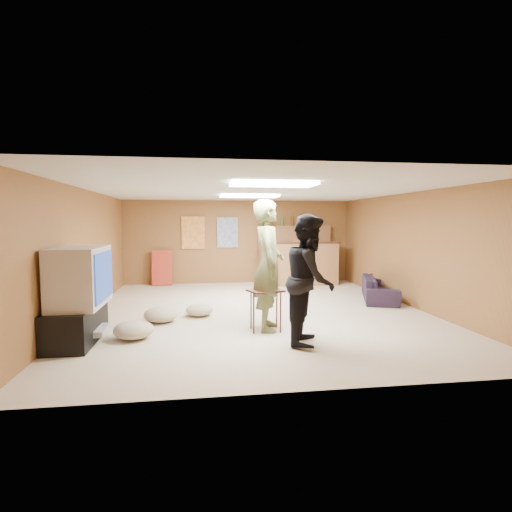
{
  "coord_description": "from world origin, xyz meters",
  "views": [
    {
      "loc": [
        -1.05,
        -7.13,
        1.64
      ],
      "look_at": [
        0.0,
        0.2,
        1.0
      ],
      "focal_mm": 28.0,
      "sensor_mm": 36.0,
      "label": 1
    }
  ],
  "objects": [
    {
      "name": "ground",
      "position": [
        0.0,
        0.0,
        0.0
      ],
      "size": [
        7.0,
        7.0,
        0.0
      ],
      "primitive_type": "plane",
      "color": "#C1B094",
      "rests_on": "ground"
    },
    {
      "name": "ceiling",
      "position": [
        0.0,
        0.0,
        2.2
      ],
      "size": [
        6.0,
        7.0,
        0.02
      ],
      "primitive_type": "cube",
      "color": "silver",
      "rests_on": "ground"
    },
    {
      "name": "wall_back",
      "position": [
        0.0,
        3.5,
        1.1
      ],
      "size": [
        6.0,
        0.02,
        2.2
      ],
      "primitive_type": "cube",
      "color": "brown",
      "rests_on": "ground"
    },
    {
      "name": "wall_front",
      "position": [
        0.0,
        -3.5,
        1.1
      ],
      "size": [
        6.0,
        0.02,
        2.2
      ],
      "primitive_type": "cube",
      "color": "brown",
      "rests_on": "ground"
    },
    {
      "name": "wall_left",
      "position": [
        -3.0,
        0.0,
        1.1
      ],
      "size": [
        0.02,
        7.0,
        2.2
      ],
      "primitive_type": "cube",
      "color": "brown",
      "rests_on": "ground"
    },
    {
      "name": "wall_right",
      "position": [
        3.0,
        0.0,
        1.1
      ],
      "size": [
        0.02,
        7.0,
        2.2
      ],
      "primitive_type": "cube",
      "color": "brown",
      "rests_on": "ground"
    },
    {
      "name": "tv_stand",
      "position": [
        -2.72,
        -1.5,
        0.25
      ],
      "size": [
        0.55,
        1.3,
        0.5
      ],
      "primitive_type": "cube",
      "color": "black",
      "rests_on": "ground"
    },
    {
      "name": "dvd_box",
      "position": [
        -2.5,
        -1.5,
        0.15
      ],
      "size": [
        0.35,
        0.5,
        0.08
      ],
      "primitive_type": "cube",
      "color": "#B2B2B7",
      "rests_on": "tv_stand"
    },
    {
      "name": "tv_body",
      "position": [
        -2.65,
        -1.5,
        0.9
      ],
      "size": [
        0.6,
        1.1,
        0.8
      ],
      "primitive_type": "cube",
      "color": "#B2B2B7",
      "rests_on": "tv_stand"
    },
    {
      "name": "tv_screen",
      "position": [
        -2.34,
        -1.5,
        0.9
      ],
      "size": [
        0.02,
        0.95,
        0.65
      ],
      "primitive_type": "cube",
      "color": "navy",
      "rests_on": "tv_body"
    },
    {
      "name": "bar_counter",
      "position": [
        1.5,
        2.95,
        0.55
      ],
      "size": [
        2.0,
        0.6,
        1.1
      ],
      "primitive_type": "cube",
      "color": "#905D34",
      "rests_on": "ground"
    },
    {
      "name": "bar_lip",
      "position": [
        1.5,
        2.7,
        1.1
      ],
      "size": [
        2.1,
        0.12,
        0.05
      ],
      "primitive_type": "cube",
      "color": "#3F1D14",
      "rests_on": "bar_counter"
    },
    {
      "name": "bar_shelf",
      "position": [
        1.5,
        3.4,
        1.5
      ],
      "size": [
        2.0,
        0.18,
        0.05
      ],
      "primitive_type": "cube",
      "color": "#905D34",
      "rests_on": "bar_backing"
    },
    {
      "name": "bar_backing",
      "position": [
        1.5,
        3.42,
        1.2
      ],
      "size": [
        2.0,
        0.14,
        0.6
      ],
      "primitive_type": "cube",
      "color": "#905D34",
      "rests_on": "bar_counter"
    },
    {
      "name": "poster_left",
      "position": [
        -1.2,
        3.46,
        1.35
      ],
      "size": [
        0.6,
        0.03,
        0.85
      ],
      "primitive_type": "cube",
      "color": "#BF3F26",
      "rests_on": "wall_back"
    },
    {
      "name": "poster_right",
      "position": [
        -0.3,
        3.46,
        1.35
      ],
      "size": [
        0.55,
        0.03,
        0.8
      ],
      "primitive_type": "cube",
      "color": "#334C99",
      "rests_on": "wall_back"
    },
    {
      "name": "folding_chair_stack",
      "position": [
        -2.0,
        3.3,
        0.45
      ],
      "size": [
        0.5,
        0.26,
        0.91
      ],
      "primitive_type": "cube",
      "rotation": [
        -0.14,
        0.0,
        0.0
      ],
      "color": "#B83422",
      "rests_on": "ground"
    },
    {
      "name": "ceiling_panel_front",
      "position": [
        0.0,
        -1.5,
        2.17
      ],
      "size": [
        1.2,
        0.6,
        0.04
      ],
      "primitive_type": "cube",
      "color": "white",
      "rests_on": "ceiling"
    },
    {
      "name": "ceiling_panel_back",
      "position": [
        0.0,
        1.2,
        2.17
      ],
      "size": [
        1.2,
        0.6,
        0.04
      ],
      "primitive_type": "cube",
      "color": "white",
      "rests_on": "ceiling"
    },
    {
      "name": "person_olive",
      "position": [
        -0.02,
        -1.25,
        0.98
      ],
      "size": [
        0.59,
        0.79,
        1.97
      ],
      "primitive_type": "imported",
      "rotation": [
        0.0,
        0.0,
        1.4
      ],
      "color": "#636A3D",
      "rests_on": "ground"
    },
    {
      "name": "person_black",
      "position": [
        0.42,
        -1.98,
        0.87
      ],
      "size": [
        0.91,
        1.02,
        1.74
      ],
      "primitive_type": "imported",
      "rotation": [
        0.0,
        0.0,
        1.22
      ],
      "color": "black",
      "rests_on": "ground"
    },
    {
      "name": "sofa",
      "position": [
        2.7,
        0.7,
        0.24
      ],
      "size": [
        1.18,
        1.78,
        0.48
      ],
      "primitive_type": "imported",
      "rotation": [
        0.0,
        0.0,
        1.22
      ],
      "color": "black",
      "rests_on": "ground"
    },
    {
      "name": "tray_table",
      "position": [
        -0.07,
        -1.31,
        0.31
      ],
      "size": [
        0.58,
        0.52,
        0.62
      ],
      "primitive_type": "cube",
      "rotation": [
        0.0,
        0.0,
        0.34
      ],
      "color": "#3F1D14",
      "rests_on": "ground"
    },
    {
      "name": "cup_red_near",
      "position": [
        -0.19,
        -1.28,
        0.67
      ],
      "size": [
        0.08,
        0.08,
        0.1
      ],
      "primitive_type": "cylinder",
      "rotation": [
        0.0,
        0.0,
        0.17
      ],
      "color": "#A20A1C",
      "rests_on": "tray_table"
    },
    {
      "name": "cup_red_far",
      "position": [
        0.01,
        -1.42,
        0.68
      ],
      "size": [
        0.1,
        0.1,
        0.11
      ],
      "primitive_type": "cylinder",
      "rotation": [
        0.0,
        0.0,
        -0.36
      ],
      "color": "#A20A1C",
      "rests_on": "tray_table"
    },
    {
      "name": "cup_blue",
      "position": [
        0.06,
        -1.22,
        0.68
      ],
      "size": [
        0.11,
        0.11,
        0.12
      ],
      "primitive_type": "cylinder",
      "rotation": [
        0.0,
        0.0,
        0.32
      ],
      "color": "navy",
      "rests_on": "tray_table"
    },
    {
      "name": "bar_stool_left",
      "position": [
        0.74,
        2.71,
        0.55
      ],
      "size": [
        0.46,
        0.46,
        1.09
      ],
      "primitive_type": null,
      "rotation": [
        0.0,
        0.0,
        -0.42
      ],
      "color": "#905D34",
      "rests_on": "ground"
    },
    {
      "name": "bar_stool_right",
      "position": [
        1.51,
        2.77,
        0.61
      ],
      "size": [
        0.44,
        0.44,
        1.23
      ],
      "primitive_type": null,
      "rotation": [
        0.0,
        0.0,
        -0.15
      ],
      "color": "#905D34",
      "rests_on": "ground"
    },
    {
      "name": "cushion_near_tv",
      "position": [
        -1.68,
        -0.55,
        0.13
      ],
      "size": [
        0.59,
        0.59,
        0.25
      ],
      "primitive_type": "ellipsoid",
      "rotation": [
        0.0,
        0.0,
        -0.07
      ],
      "color": "tan",
      "rests_on": "ground"
    },
    {
      "name": "cushion_mid",
      "position": [
        -1.06,
        -0.21,
        0.11
      ],
      "size": [
        0.49,
        0.49,
        0.21
      ],
      "primitive_type": "ellipsoid",
      "rotation": [
        0.0,
        0.0,
        -0.05
      ],
      "color": "tan",
      "rests_on": "ground"
    },
    {
      "name": "cushion_far",
      "position": [
        -1.98,
        -1.45,
        0.13
      ],
      "size": [
        0.63,
        0.63,
        0.25
      ],
      "primitive_type": "ellipsoid",
      "rotation": [
        0.0,
        0.0,
        0.15
      ],
      "color": "tan",
      "rests_on": "ground"
    },
    {
      "name": "bottle_row",
      "position": [
        1.3,
        3.38,
        1.65
      ],
      "size": [
        1.48,
        0.08,
        0.26
      ],
      "primitive_type": null,
      "color": "#3F7233",
      "rests_on": "bar_shelf"
    }
  ]
}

